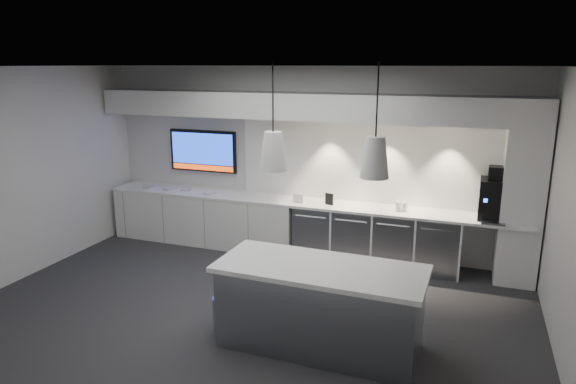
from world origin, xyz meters
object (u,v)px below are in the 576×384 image
at_px(island, 320,307).
at_px(coffee_machine, 495,197).
at_px(wall_tv, 203,151).
at_px(bin, 226,314).

height_order(island, coffee_machine, coffee_machine).
relative_size(island, coffee_machine, 3.00).
bearing_deg(coffee_machine, wall_tv, 177.12).
relative_size(bin, coffee_machine, 0.57).
xyz_separation_m(island, coffee_machine, (1.77, 2.63, 0.73)).
bearing_deg(wall_tv, bin, -57.50).
xyz_separation_m(island, bin, (-1.12, -0.06, -0.26)).
height_order(bin, coffee_machine, coffee_machine).
bearing_deg(island, wall_tv, 137.36).
bearing_deg(bin, coffee_machine, 43.01).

